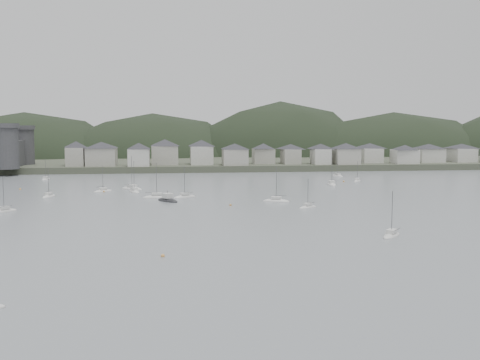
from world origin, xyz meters
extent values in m
plane|color=slate|center=(0.00, 0.00, 0.00)|extent=(900.00, 900.00, 0.00)
cube|color=#383D2D|center=(0.00, 295.00, 1.50)|extent=(900.00, 250.00, 3.00)
ellipsoid|color=black|center=(-110.87, 271.94, -10.14)|extent=(138.98, 92.48, 81.13)
ellipsoid|color=black|center=(-32.30, 272.87, -9.97)|extent=(132.08, 90.41, 79.74)
ellipsoid|color=black|center=(50.65, 272.93, -12.68)|extent=(133.88, 88.37, 101.41)
ellipsoid|color=black|center=(125.95, 267.91, -10.32)|extent=(165.81, 81.78, 82.55)
cylinder|color=#37373A|center=(-92.00, 166.00, 12.00)|extent=(10.00, 10.00, 18.00)
cylinder|color=#37373A|center=(-92.00, 194.00, 11.50)|extent=(10.00, 10.00, 17.00)
cube|color=#37373A|center=(-92.00, 180.00, 9.00)|extent=(3.50, 30.00, 12.00)
cube|color=#9A988D|center=(-65.00, 181.96, 7.29)|extent=(8.34, 12.91, 8.59)
pyramid|color=#28282D|center=(-65.00, 181.96, 13.09)|extent=(15.78, 15.78, 3.01)
cube|color=#9A988D|center=(-53.32, 181.32, 7.18)|extent=(13.68, 13.35, 8.36)
pyramid|color=#28282D|center=(-53.32, 181.32, 12.82)|extent=(20.07, 20.07, 2.93)
cube|color=#B3B1A8|center=(-35.57, 176.02, 7.04)|extent=(9.78, 10.20, 8.08)
pyramid|color=#28282D|center=(-35.57, 176.02, 12.49)|extent=(14.83, 14.83, 2.83)
cube|color=#9A988D|center=(-23.51, 185.65, 7.55)|extent=(12.59, 13.33, 9.09)
pyramid|color=#28282D|center=(-23.51, 185.65, 13.68)|extent=(19.24, 19.24, 3.18)
cube|color=#B3B1A8|center=(-5.75, 184.10, 7.43)|extent=(10.74, 12.17, 8.87)
pyramid|color=#28282D|center=(-5.75, 184.10, 13.42)|extent=(17.01, 17.01, 3.10)
cube|color=#9A988D|center=(9.92, 177.53, 6.85)|extent=(11.63, 12.09, 7.69)
pyramid|color=#28282D|center=(9.92, 177.53, 12.04)|extent=(17.61, 17.61, 2.69)
cube|color=#9A988D|center=(25.25, 186.19, 6.72)|extent=(10.37, 9.35, 7.44)
pyramid|color=#28282D|center=(25.25, 186.19, 11.74)|extent=(14.65, 14.65, 2.60)
cube|color=#9A988D|center=(38.63, 183.79, 6.61)|extent=(8.24, 12.20, 7.22)
pyramid|color=#28282D|center=(38.63, 183.79, 11.48)|extent=(15.17, 15.17, 2.53)
cube|color=#B3B1A8|center=(52.50, 178.55, 6.73)|extent=(8.06, 10.91, 7.46)
pyramid|color=#28282D|center=(52.50, 178.55, 11.77)|extent=(14.08, 14.08, 2.61)
cube|color=#9A988D|center=(64.81, 177.06, 6.83)|extent=(11.73, 11.78, 7.66)
pyramid|color=#28282D|center=(64.81, 177.06, 12.00)|extent=(17.46, 17.46, 2.68)
cube|color=#B3B1A8|center=(80.64, 186.91, 6.67)|extent=(10.19, 13.02, 7.33)
pyramid|color=#28282D|center=(80.64, 186.91, 11.62)|extent=(17.23, 17.23, 2.57)
cube|color=#B3B1A8|center=(95.55, 178.06, 6.44)|extent=(11.70, 9.81, 6.88)
pyramid|color=#28282D|center=(95.55, 178.06, 11.08)|extent=(15.97, 15.97, 2.41)
cube|color=#B3B1A8|center=(112.40, 186.91, 6.50)|extent=(12.83, 12.48, 7.00)
pyramid|color=#28282D|center=(112.40, 186.91, 11.22)|extent=(18.79, 18.79, 2.45)
cube|color=#B3B1A8|center=(130.73, 187.42, 6.48)|extent=(11.07, 13.50, 6.97)
pyramid|color=#28282D|center=(130.73, 187.42, 11.19)|extent=(18.25, 18.25, 2.44)
ellipsoid|color=silver|center=(-71.47, 145.84, 0.05)|extent=(3.19, 6.90, 1.33)
cube|color=silver|center=(-71.47, 145.84, 1.01)|extent=(1.82, 2.53, 0.70)
cylinder|color=#3F3F42|center=(-71.47, 145.84, 4.35)|extent=(0.12, 0.12, 8.30)
cylinder|color=#3F3F42|center=(-71.27, 144.66, 1.56)|extent=(0.59, 2.97, 0.10)
ellipsoid|color=silver|center=(-58.27, 89.14, 0.05)|extent=(4.10, 7.58, 1.45)
cube|color=silver|center=(-58.27, 89.14, 1.07)|extent=(2.19, 2.85, 0.70)
cylinder|color=#3F3F42|center=(-58.27, 89.14, 4.72)|extent=(0.12, 0.12, 9.03)
cylinder|color=#3F3F42|center=(-58.61, 90.39, 1.62)|extent=(0.94, 3.17, 0.10)
ellipsoid|color=silver|center=(-34.04, 106.98, 0.05)|extent=(8.88, 8.16, 1.83)
cube|color=silver|center=(-34.04, 106.98, 1.27)|extent=(3.75, 3.61, 0.70)
cylinder|color=#3F3F42|center=(-34.04, 106.98, 5.93)|extent=(0.12, 0.12, 11.45)
cylinder|color=#3F3F42|center=(-35.30, 105.91, 1.82)|extent=(3.21, 2.74, 0.10)
ellipsoid|color=silver|center=(-32.70, 98.62, 0.05)|extent=(5.09, 8.54, 1.63)
cube|color=silver|center=(-32.70, 98.62, 1.16)|extent=(2.61, 3.27, 0.70)
cylinder|color=#3F3F42|center=(-32.70, 98.62, 5.29)|extent=(0.12, 0.12, 10.17)
cylinder|color=#3F3F42|center=(-33.18, 97.24, 1.71)|extent=(1.28, 3.50, 0.10)
ellipsoid|color=silver|center=(10.09, 70.14, 0.05)|extent=(8.42, 5.22, 1.61)
cube|color=silver|center=(10.09, 70.14, 1.15)|extent=(3.25, 2.64, 0.70)
cylinder|color=#3F3F42|center=(10.09, 70.14, 5.22)|extent=(0.12, 0.12, 10.03)
cylinder|color=#3F3F42|center=(11.44, 70.64, 1.70)|extent=(3.42, 1.36, 0.10)
ellipsoid|color=silver|center=(51.40, 145.94, 0.05)|extent=(4.24, 7.56, 1.44)
cube|color=silver|center=(51.40, 145.94, 1.07)|extent=(2.23, 2.86, 0.70)
cylinder|color=#3F3F42|center=(51.40, 145.94, 4.70)|extent=(0.12, 0.12, 9.00)
cylinder|color=#3F3F42|center=(51.03, 144.69, 1.62)|extent=(1.01, 3.14, 0.10)
ellipsoid|color=silver|center=(23.80, 17.28, 0.05)|extent=(6.50, 6.97, 1.45)
cube|color=silver|center=(23.80, 17.28, 1.07)|extent=(2.86, 2.95, 0.70)
cylinder|color=#3F3F42|center=(23.80, 17.28, 4.72)|extent=(0.12, 0.12, 9.04)
cylinder|color=#3F3F42|center=(24.66, 16.30, 1.62)|extent=(2.22, 2.52, 0.10)
ellipsoid|color=silver|center=(52.77, 123.75, 0.05)|extent=(5.28, 6.32, 1.26)
cube|color=silver|center=(52.77, 123.75, 0.98)|extent=(2.40, 2.60, 0.70)
cylinder|color=#3F3F42|center=(52.77, 123.75, 4.14)|extent=(0.12, 0.12, 7.88)
cylinder|color=#3F3F42|center=(52.12, 124.68, 1.53)|extent=(1.71, 2.38, 0.10)
ellipsoid|color=silver|center=(-16.30, 82.68, 0.05)|extent=(7.78, 5.87, 1.52)
cube|color=silver|center=(-16.30, 82.68, 1.11)|extent=(3.13, 2.77, 0.70)
cylinder|color=#3F3F42|center=(-16.30, 82.68, 4.94)|extent=(0.12, 0.12, 9.47)
cylinder|color=#3F3F42|center=(-15.12, 82.00, 1.66)|extent=(3.01, 1.78, 0.10)
ellipsoid|color=silver|center=(-63.21, 59.65, 0.05)|extent=(6.53, 6.88, 1.44)
cube|color=silver|center=(-63.21, 59.65, 1.07)|extent=(2.86, 2.93, 0.70)
cylinder|color=#3F3F42|center=(-63.21, 59.65, 4.70)|extent=(0.12, 0.12, 9.00)
cylinder|color=#3F3F42|center=(-62.34, 58.68, 1.62)|extent=(2.24, 2.47, 0.10)
ellipsoid|color=silver|center=(-24.85, 82.82, 0.05)|extent=(8.57, 2.92, 1.70)
cube|color=silver|center=(-24.85, 82.82, 1.20)|extent=(3.02, 1.94, 0.70)
cylinder|color=#3F3F42|center=(-24.85, 82.82, 5.52)|extent=(0.12, 0.12, 10.64)
cylinder|color=#3F3F42|center=(-26.38, 82.78, 1.75)|extent=(3.83, 0.19, 0.10)
ellipsoid|color=silver|center=(-43.18, 101.10, 0.05)|extent=(6.81, 5.93, 1.38)
cube|color=silver|center=(-43.18, 101.10, 1.04)|extent=(2.83, 2.67, 0.70)
cylinder|color=#3F3F42|center=(-43.18, 101.10, 4.50)|extent=(0.12, 0.12, 8.61)
cylinder|color=#3F3F42|center=(-44.16, 101.85, 1.59)|extent=(2.52, 1.96, 0.10)
ellipsoid|color=silver|center=(39.00, 112.26, 0.05)|extent=(3.68, 9.19, 1.79)
cube|color=silver|center=(39.00, 112.26, 1.25)|extent=(2.25, 3.30, 0.70)
cylinder|color=#3F3F42|center=(39.00, 112.26, 5.80)|extent=(0.12, 0.12, 11.21)
cylinder|color=#3F3F42|center=(38.85, 113.87, 1.80)|extent=(0.47, 4.03, 0.10)
ellipsoid|color=silver|center=(16.34, 57.20, 0.05)|extent=(6.21, 4.89, 1.22)
cube|color=silver|center=(16.34, 57.20, 0.96)|extent=(2.52, 2.27, 0.70)
cylinder|color=#3F3F42|center=(16.34, 57.20, 4.01)|extent=(0.12, 0.12, 7.63)
cylinder|color=#3F3F42|center=(17.27, 56.61, 1.51)|extent=(2.38, 1.54, 0.10)
ellipsoid|color=black|center=(-21.46, 74.78, 0.05)|extent=(7.69, 8.90, 1.92)
cube|color=silver|center=(-21.46, 74.78, 1.66)|extent=(3.52, 3.56, 1.40)
cylinder|color=#3F3F42|center=(-21.46, 74.78, 2.56)|extent=(0.10, 0.10, 1.20)
sphere|color=#CE8F44|center=(-72.56, 110.94, 0.15)|extent=(0.70, 0.70, 0.70)
sphere|color=#CE8F44|center=(-4.03, 63.74, 0.15)|extent=(0.70, 0.70, 0.70)
sphere|color=#CE8F44|center=(46.83, 122.51, 0.15)|extent=(0.70, 0.70, 0.70)
sphere|color=#CE8F44|center=(-42.79, 100.08, 0.15)|extent=(0.70, 0.70, 0.70)
sphere|color=#CE8F44|center=(-21.72, 5.22, 0.15)|extent=(0.70, 0.70, 0.70)
camera|label=1|loc=(-19.85, -89.09, 22.49)|focal=41.81mm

